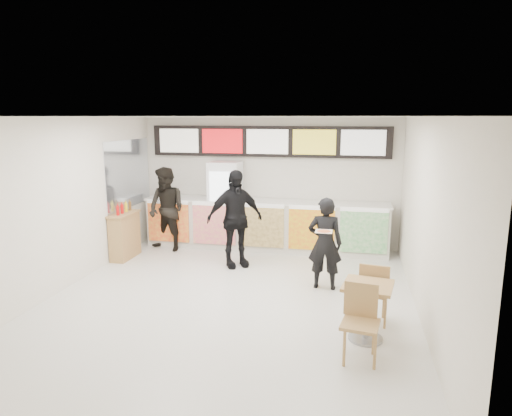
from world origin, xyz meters
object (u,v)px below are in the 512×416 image
(customer_main, at_px, (325,243))
(condiment_ledge, at_px, (125,235))
(drinks_fridge, at_px, (225,205))
(customer_left, at_px, (167,209))
(customer_mid, at_px, (235,219))
(service_counter, at_px, (265,225))
(cafe_table, at_px, (367,301))

(customer_main, height_order, condiment_ledge, customer_main)
(drinks_fridge, height_order, condiment_ledge, drinks_fridge)
(customer_main, bearing_deg, customer_left, -23.30)
(condiment_ledge, bearing_deg, drinks_fridge, 34.64)
(drinks_fridge, bearing_deg, customer_left, -155.40)
(drinks_fridge, bearing_deg, customer_mid, -66.89)
(customer_mid, bearing_deg, drinks_fridge, 78.54)
(customer_main, height_order, customer_mid, customer_mid)
(service_counter, relative_size, cafe_table, 3.33)
(service_counter, xyz_separation_m, customer_main, (1.50, -2.19, 0.25))
(service_counter, distance_m, condiment_ledge, 3.10)
(customer_mid, xyz_separation_m, cafe_table, (2.54, -2.69, -0.44))
(customer_main, xyz_separation_m, cafe_table, (0.69, -1.83, -0.27))
(service_counter, bearing_deg, customer_main, -55.65)
(service_counter, bearing_deg, customer_left, -165.87)
(customer_main, relative_size, customer_mid, 0.83)
(cafe_table, bearing_deg, drinks_fridge, 137.08)
(customer_left, height_order, customer_mid, customer_mid)
(drinks_fridge, relative_size, customer_mid, 1.01)
(customer_main, distance_m, customer_left, 4.01)
(cafe_table, height_order, condiment_ledge, condiment_ledge)
(customer_main, xyz_separation_m, condiment_ledge, (-4.32, 0.90, -0.32))
(drinks_fridge, relative_size, customer_left, 1.05)
(customer_mid, bearing_deg, cafe_table, -81.14)
(service_counter, distance_m, customer_main, 2.66)
(service_counter, distance_m, customer_left, 2.25)
(condiment_ledge, bearing_deg, cafe_table, -28.63)
(service_counter, bearing_deg, cafe_table, -61.49)
(customer_left, bearing_deg, cafe_table, -15.68)
(drinks_fridge, relative_size, condiment_ledge, 1.69)
(service_counter, height_order, drinks_fridge, drinks_fridge)
(service_counter, height_order, customer_mid, customer_mid)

